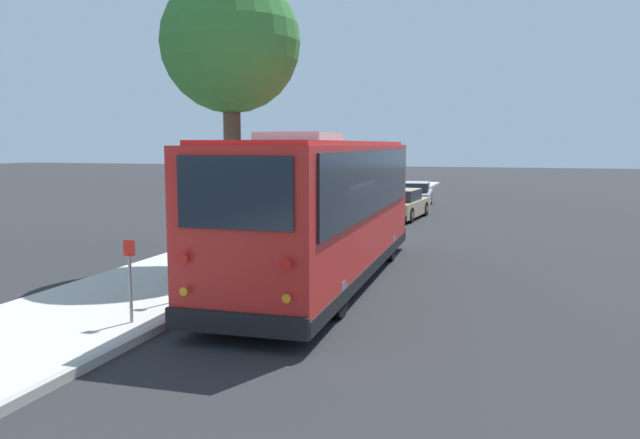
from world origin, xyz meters
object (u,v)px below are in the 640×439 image
(shuttle_bus, at_px, (324,203))
(sign_post_near, at_px, (130,280))
(street_tree, at_px, (232,35))
(parked_sedan_tan, at_px, (401,205))
(sign_post_far, at_px, (174,263))
(fire_hydrant, at_px, (334,219))
(parked_sedan_silver, at_px, (415,195))

(shuttle_bus, xyz_separation_m, sign_post_near, (-4.82, 2.12, -0.99))
(sign_post_near, bearing_deg, street_tree, 6.91)
(parked_sedan_tan, relative_size, sign_post_near, 3.16)
(sign_post_far, distance_m, fire_hydrant, 11.22)
(parked_sedan_tan, distance_m, sign_post_near, 18.17)
(sign_post_far, bearing_deg, parked_sedan_silver, -3.71)
(parked_sedan_tan, bearing_deg, fire_hydrant, 168.65)
(parked_sedan_tan, bearing_deg, parked_sedan_silver, 6.91)
(shuttle_bus, relative_size, parked_sedan_silver, 2.30)
(parked_sedan_silver, bearing_deg, sign_post_near, 171.62)
(shuttle_bus, height_order, sign_post_far, shuttle_bus)
(street_tree, xyz_separation_m, sign_post_far, (-4.41, -0.72, -5.16))
(parked_sedan_tan, distance_m, sign_post_far, 16.67)
(parked_sedan_silver, height_order, fire_hydrant, parked_sedan_silver)
(shuttle_bus, height_order, fire_hydrant, shuttle_bus)
(parked_sedan_tan, xyz_separation_m, sign_post_far, (-16.58, 1.66, 0.33))
(parked_sedan_silver, xyz_separation_m, fire_hydrant, (-11.15, 1.34, -0.05))
(sign_post_near, relative_size, sign_post_far, 0.96)
(sign_post_near, bearing_deg, fire_hydrant, -0.48)
(shuttle_bus, relative_size, fire_hydrant, 13.40)
(shuttle_bus, distance_m, parked_sedan_tan, 13.34)
(street_tree, bearing_deg, sign_post_near, -173.09)
(shuttle_bus, xyz_separation_m, sign_post_far, (-3.31, 2.12, -0.96))
(parked_sedan_tan, xyz_separation_m, street_tree, (-12.18, 2.38, 5.49))
(sign_post_far, bearing_deg, sign_post_near, 180.00)
(shuttle_bus, distance_m, street_tree, 5.19)
(parked_sedan_silver, bearing_deg, sign_post_far, 171.39)
(fire_hydrant, bearing_deg, sign_post_near, 179.52)
(parked_sedan_tan, distance_m, parked_sedan_silver, 5.78)
(parked_sedan_silver, xyz_separation_m, sign_post_far, (-22.36, 1.45, 0.34))
(street_tree, xyz_separation_m, sign_post_near, (-5.92, -0.72, -5.19))
(sign_post_near, bearing_deg, sign_post_far, 0.00)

